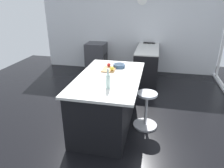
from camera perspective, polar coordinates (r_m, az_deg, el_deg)
The scene contains 11 objects.
ground_plane at distance 4.15m, azimuth -2.28°, elevation -9.43°, with size 8.09×8.09×0.00m, color black.
interior_partition_left at distance 6.63m, azimuth 4.45°, elevation 15.21°, with size 0.15×5.40×2.69m.
sink_cabinet at distance 6.41m, azimuth 9.80°, elevation 6.67°, with size 2.53×0.60×1.21m.
oven_range at distance 6.67m, azimuth -4.29°, elevation 7.38°, with size 0.60×0.61×0.90m.
kitchen_island at distance 3.81m, azimuth -1.43°, elevation -4.36°, with size 1.91×1.08×0.94m.
stool_by_window at distance 3.83m, azimuth 9.30°, elevation -7.26°, with size 0.44×0.44×0.67m.
cutting_board at distance 3.94m, azimuth -0.82°, elevation 4.07°, with size 0.36×0.24×0.02m, color olive.
apple_red at distance 4.06m, azimuth -0.88°, elevation 5.31°, with size 0.07×0.07×0.07m, color red.
apple_yellow at distance 3.83m, azimuth 0.02°, elevation 4.29°, with size 0.08×0.08×0.08m, color gold.
water_bottle at distance 3.09m, azimuth -1.11°, elevation 0.88°, with size 0.06×0.06×0.31m.
fruit_bowl at distance 4.07m, azimuth 1.97°, elevation 5.12°, with size 0.23×0.23×0.07m.
Camera 1 is at (3.40, 0.90, 2.21)m, focal length 33.29 mm.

